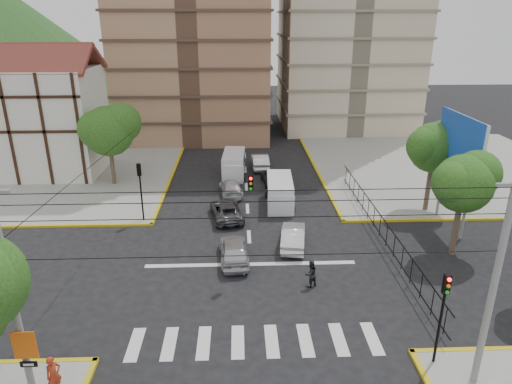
{
  "coord_description": "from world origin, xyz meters",
  "views": [
    {
      "loc": [
        -0.62,
        -23.53,
        14.29
      ],
      "look_at": [
        0.42,
        3.26,
        4.0
      ],
      "focal_mm": 32.0,
      "sensor_mm": 36.0,
      "label": 1
    }
  ],
  "objects_px": {
    "car_white_front_right": "(293,236)",
    "pedestrian_crosswalk": "(311,274)",
    "van_left_lane": "(234,165)",
    "car_silver_front_left": "(234,250)",
    "van_right_lane": "(280,194)",
    "district_sign": "(26,351)",
    "pedestrian_sw_corner": "(54,375)",
    "traffic_light_se": "(443,304)",
    "traffic_light_nw": "(140,183)"
  },
  "relations": [
    {
      "from": "traffic_light_nw",
      "to": "van_right_lane",
      "type": "height_order",
      "value": "traffic_light_nw"
    },
    {
      "from": "traffic_light_se",
      "to": "pedestrian_crosswalk",
      "type": "relative_size",
      "value": 2.72
    },
    {
      "from": "district_sign",
      "to": "traffic_light_se",
      "type": "bearing_deg",
      "value": 4.95
    },
    {
      "from": "traffic_light_se",
      "to": "district_sign",
      "type": "distance_m",
      "value": 16.68
    },
    {
      "from": "district_sign",
      "to": "pedestrian_crosswalk",
      "type": "relative_size",
      "value": 1.98
    },
    {
      "from": "traffic_light_se",
      "to": "van_right_lane",
      "type": "relative_size",
      "value": 0.86
    },
    {
      "from": "car_silver_front_left",
      "to": "car_white_front_right",
      "type": "xyz_separation_m",
      "value": [
        3.93,
        1.84,
        -0.04
      ]
    },
    {
      "from": "traffic_light_se",
      "to": "van_right_lane",
      "type": "bearing_deg",
      "value": 105.97
    },
    {
      "from": "traffic_light_nw",
      "to": "district_sign",
      "type": "bearing_deg",
      "value": -93.36
    },
    {
      "from": "van_left_lane",
      "to": "pedestrian_crosswalk",
      "type": "distance_m",
      "value": 19.89
    },
    {
      "from": "van_left_lane",
      "to": "car_silver_front_left",
      "type": "relative_size",
      "value": 1.17
    },
    {
      "from": "van_right_lane",
      "to": "pedestrian_sw_corner",
      "type": "height_order",
      "value": "van_right_lane"
    },
    {
      "from": "car_silver_front_left",
      "to": "pedestrian_crosswalk",
      "type": "bearing_deg",
      "value": 140.11
    },
    {
      "from": "district_sign",
      "to": "van_right_lane",
      "type": "distance_m",
      "value": 22.69
    },
    {
      "from": "pedestrian_sw_corner",
      "to": "pedestrian_crosswalk",
      "type": "relative_size",
      "value": 1.04
    },
    {
      "from": "van_left_lane",
      "to": "traffic_light_se",
      "type": "bearing_deg",
      "value": -67.86
    },
    {
      "from": "district_sign",
      "to": "pedestrian_sw_corner",
      "type": "bearing_deg",
      "value": 25.59
    },
    {
      "from": "van_right_lane",
      "to": "district_sign",
      "type": "bearing_deg",
      "value": -117.52
    },
    {
      "from": "traffic_light_nw",
      "to": "pedestrian_crosswalk",
      "type": "bearing_deg",
      "value": -39.62
    },
    {
      "from": "van_left_lane",
      "to": "car_silver_front_left",
      "type": "xyz_separation_m",
      "value": [
        0.1,
        -16.27,
        -0.35
      ]
    },
    {
      "from": "traffic_light_se",
      "to": "pedestrian_sw_corner",
      "type": "bearing_deg",
      "value": -176.0
    },
    {
      "from": "car_white_front_right",
      "to": "pedestrian_crosswalk",
      "type": "height_order",
      "value": "pedestrian_crosswalk"
    },
    {
      "from": "car_silver_front_left",
      "to": "pedestrian_sw_corner",
      "type": "xyz_separation_m",
      "value": [
        -7.09,
        -10.62,
        0.24
      ]
    },
    {
      "from": "car_white_front_right",
      "to": "pedestrian_crosswalk",
      "type": "distance_m",
      "value": 4.97
    },
    {
      "from": "traffic_light_se",
      "to": "pedestrian_crosswalk",
      "type": "height_order",
      "value": "traffic_light_se"
    },
    {
      "from": "car_white_front_right",
      "to": "pedestrian_crosswalk",
      "type": "bearing_deg",
      "value": 103.09
    },
    {
      "from": "traffic_light_se",
      "to": "van_right_lane",
      "type": "height_order",
      "value": "traffic_light_se"
    },
    {
      "from": "van_right_lane",
      "to": "car_white_front_right",
      "type": "distance_m",
      "value": 6.8
    },
    {
      "from": "traffic_light_se",
      "to": "pedestrian_crosswalk",
      "type": "xyz_separation_m",
      "value": [
        -4.49,
        6.4,
        -2.3
      ]
    },
    {
      "from": "car_silver_front_left",
      "to": "van_right_lane",
      "type": "bearing_deg",
      "value": -117.11
    },
    {
      "from": "car_silver_front_left",
      "to": "pedestrian_crosswalk",
      "type": "distance_m",
      "value": 5.34
    },
    {
      "from": "van_right_lane",
      "to": "pedestrian_sw_corner",
      "type": "bearing_deg",
      "value": -116.42
    },
    {
      "from": "district_sign",
      "to": "pedestrian_sw_corner",
      "type": "relative_size",
      "value": 1.91
    },
    {
      "from": "car_silver_front_left",
      "to": "van_left_lane",
      "type": "bearing_deg",
      "value": -93.87
    },
    {
      "from": "traffic_light_nw",
      "to": "district_sign",
      "type": "xyz_separation_m",
      "value": [
        -1.0,
        -17.04,
        -0.66
      ]
    },
    {
      "from": "van_left_lane",
      "to": "car_white_front_right",
      "type": "distance_m",
      "value": 14.99
    },
    {
      "from": "traffic_light_nw",
      "to": "van_left_lane",
      "type": "bearing_deg",
      "value": 56.77
    },
    {
      "from": "traffic_light_se",
      "to": "car_white_front_right",
      "type": "bearing_deg",
      "value": 113.35
    },
    {
      "from": "district_sign",
      "to": "van_left_lane",
      "type": "bearing_deg",
      "value": 74.26
    },
    {
      "from": "traffic_light_se",
      "to": "district_sign",
      "type": "xyz_separation_m",
      "value": [
        -16.6,
        -1.44,
        -0.66
      ]
    },
    {
      "from": "car_white_front_right",
      "to": "pedestrian_sw_corner",
      "type": "distance_m",
      "value": 16.63
    },
    {
      "from": "district_sign",
      "to": "van_left_lane",
      "type": "distance_m",
      "value": 28.32
    },
    {
      "from": "traffic_light_se",
      "to": "pedestrian_sw_corner",
      "type": "distance_m",
      "value": 16.1
    },
    {
      "from": "car_silver_front_left",
      "to": "pedestrian_crosswalk",
      "type": "xyz_separation_m",
      "value": [
        4.34,
        -3.11,
        0.06
      ]
    },
    {
      "from": "van_right_lane",
      "to": "pedestrian_crosswalk",
      "type": "xyz_separation_m",
      "value": [
        0.7,
        -11.73,
        -0.29
      ]
    },
    {
      "from": "traffic_light_nw",
      "to": "van_left_lane",
      "type": "relative_size",
      "value": 0.86
    },
    {
      "from": "van_right_lane",
      "to": "car_white_front_right",
      "type": "bearing_deg",
      "value": -84.83
    },
    {
      "from": "pedestrian_sw_corner",
      "to": "van_right_lane",
      "type": "bearing_deg",
      "value": 11.61
    },
    {
      "from": "van_left_lane",
      "to": "pedestrian_sw_corner",
      "type": "distance_m",
      "value": 27.79
    },
    {
      "from": "district_sign",
      "to": "pedestrian_crosswalk",
      "type": "xyz_separation_m",
      "value": [
        12.11,
        7.84,
        -1.64
      ]
    }
  ]
}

